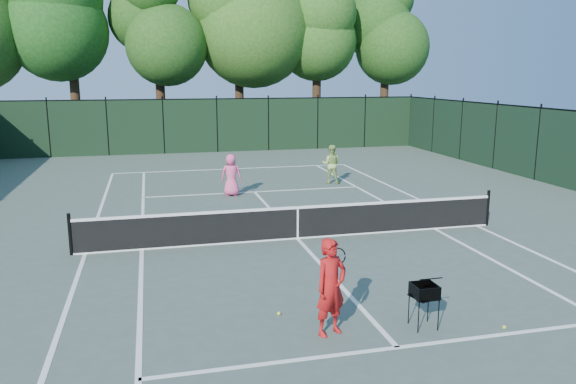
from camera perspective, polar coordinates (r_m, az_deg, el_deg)
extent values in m
plane|color=#455349|center=(15.33, 0.98, -4.77)|extent=(90.00, 90.00, 0.00)
cube|color=white|center=(14.95, -19.91, -5.92)|extent=(0.10, 23.77, 0.01)
cube|color=white|center=(17.50, 18.64, -3.28)|extent=(0.10, 23.77, 0.01)
cube|color=white|center=(14.86, -14.63, -5.70)|extent=(0.10, 23.77, 0.01)
cube|color=white|center=(16.82, 14.69, -3.64)|extent=(0.10, 23.77, 0.01)
cube|color=white|center=(26.71, -5.57, 2.36)|extent=(10.97, 0.10, 0.01)
cube|color=white|center=(9.70, 11.05, -15.24)|extent=(8.23, 0.10, 0.01)
cube|color=white|center=(21.39, -3.42, 0.02)|extent=(8.23, 0.10, 0.01)
cube|color=white|center=(15.33, 0.98, -4.76)|extent=(0.10, 12.80, 0.01)
cube|color=black|center=(15.20, 0.98, -3.13)|extent=(11.60, 0.03, 0.85)
cube|color=white|center=(15.10, 0.99, -1.59)|extent=(11.60, 0.05, 0.07)
cube|color=white|center=(15.32, 0.98, -4.70)|extent=(11.60, 0.05, 0.04)
cube|color=white|center=(15.20, 0.98, -3.13)|extent=(0.05, 0.04, 0.91)
cylinder|color=black|center=(14.84, -21.26, -4.03)|extent=(0.09, 0.09, 1.06)
cylinder|color=black|center=(17.55, 19.62, -1.54)|extent=(0.09, 0.09, 1.06)
cube|color=black|center=(32.54, -7.21, 6.69)|extent=(24.00, 0.05, 3.00)
cylinder|color=black|center=(36.49, -20.72, 7.99)|extent=(0.56, 0.56, 4.80)
cylinder|color=black|center=(36.07, -12.75, 8.03)|extent=(0.56, 0.56, 4.30)
ellipsoid|color=#1A4212|center=(36.16, -13.17, 16.91)|extent=(6.00, 6.00, 9.30)
cylinder|color=black|center=(36.99, -4.94, 8.90)|extent=(0.56, 0.56, 5.00)
cylinder|color=black|center=(37.44, 2.90, 8.66)|extent=(0.56, 0.56, 4.60)
ellipsoid|color=#214E16|center=(37.57, 3.00, 17.63)|extent=(6.20, 6.20, 9.61)
cylinder|color=black|center=(39.63, 9.71, 8.54)|extent=(0.56, 0.56, 4.40)
ellipsoid|color=#194212|center=(39.71, 10.00, 16.53)|extent=(5.80, 5.80, 8.99)
imported|color=#B21414|center=(9.68, 4.38, -9.61)|extent=(0.73, 0.61, 1.70)
cylinder|color=black|center=(10.17, 5.05, -7.95)|extent=(0.03, 0.03, 0.30)
torus|color=black|center=(10.08, 5.08, -6.51)|extent=(0.30, 0.10, 0.30)
imported|color=#E85287|center=(20.67, -5.78, 1.74)|extent=(0.86, 0.67, 1.55)
imported|color=#99BD5E|center=(23.00, 4.40, 2.84)|extent=(0.94, 0.85, 1.59)
cylinder|color=black|center=(10.15, 13.12, -12.33)|extent=(0.02, 0.02, 0.56)
cylinder|color=black|center=(10.32, 15.03, -12.02)|extent=(0.02, 0.02, 0.56)
cylinder|color=black|center=(10.46, 12.17, -11.54)|extent=(0.02, 0.02, 0.56)
cylinder|color=black|center=(10.62, 14.04, -11.25)|extent=(0.02, 0.02, 0.56)
cube|color=black|center=(10.23, 13.70, -9.72)|extent=(0.50, 0.50, 0.24)
sphere|color=yellow|center=(10.26, 13.68, -10.07)|extent=(0.06, 0.06, 0.06)
sphere|color=yellow|center=(10.26, 13.68, -10.07)|extent=(0.06, 0.06, 0.06)
sphere|color=yellow|center=(10.26, 13.68, -10.07)|extent=(0.06, 0.06, 0.06)
sphere|color=yellow|center=(10.26, 13.68, -10.07)|extent=(0.06, 0.06, 0.06)
sphere|color=yellow|center=(10.26, 13.68, -10.07)|extent=(0.06, 0.06, 0.06)
sphere|color=yellow|center=(10.26, 13.68, -10.07)|extent=(0.06, 0.06, 0.06)
sphere|color=yellow|center=(10.26, 13.68, -10.07)|extent=(0.06, 0.06, 0.06)
sphere|color=yellow|center=(10.26, 13.68, -10.07)|extent=(0.06, 0.06, 0.06)
sphere|color=yellow|center=(10.26, 13.68, -10.07)|extent=(0.06, 0.06, 0.06)
sphere|color=yellow|center=(10.26, 13.68, -10.07)|extent=(0.06, 0.06, 0.06)
sphere|color=yellow|center=(10.26, 13.68, -10.07)|extent=(0.06, 0.06, 0.06)
sphere|color=yellow|center=(10.26, 13.68, -10.07)|extent=(0.06, 0.06, 0.06)
sphere|color=yellow|center=(10.26, 13.68, -10.07)|extent=(0.06, 0.06, 0.06)
sphere|color=#BFD52B|center=(10.83, 21.11, -12.69)|extent=(0.07, 0.07, 0.07)
sphere|color=#D9F231|center=(10.66, -0.94, -12.24)|extent=(0.07, 0.07, 0.07)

